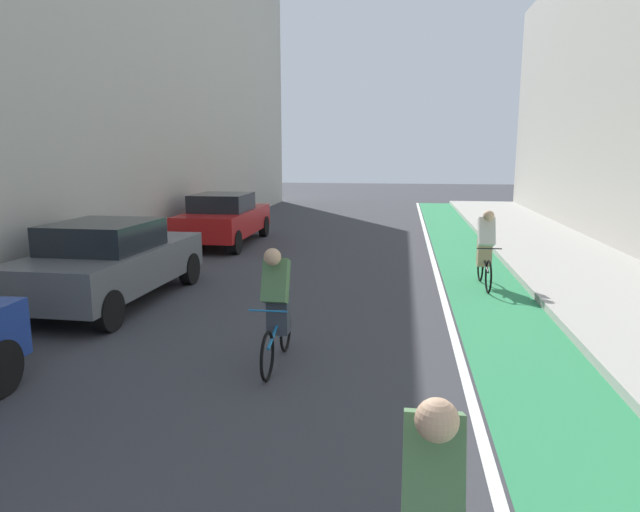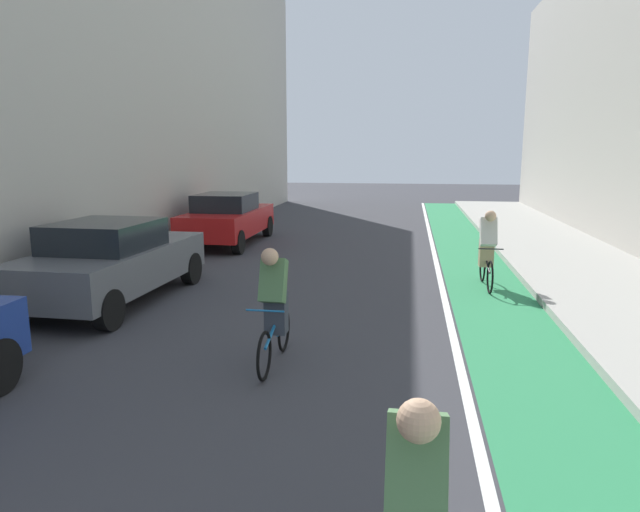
# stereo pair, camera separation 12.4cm
# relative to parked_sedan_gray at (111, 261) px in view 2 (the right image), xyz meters

# --- Properties ---
(ground_plane) EXTENTS (74.85, 74.85, 0.00)m
(ground_plane) POSITION_rel_parked_sedan_gray_xyz_m (3.38, 2.39, -0.78)
(ground_plane) COLOR #38383D
(bike_lane_paint) EXTENTS (1.60, 34.02, 0.00)m
(bike_lane_paint) POSITION_rel_parked_sedan_gray_xyz_m (7.01, 4.39, -0.78)
(bike_lane_paint) COLOR #2D8451
(bike_lane_paint) RESTS_ON ground
(lane_divider_stripe) EXTENTS (0.12, 34.02, 0.00)m
(lane_divider_stripe) POSITION_rel_parked_sedan_gray_xyz_m (6.11, 4.39, -0.78)
(lane_divider_stripe) COLOR white
(lane_divider_stripe) RESTS_ON ground
(sidewalk_right) EXTENTS (3.28, 34.02, 0.14)m
(sidewalk_right) POSITION_rel_parked_sedan_gray_xyz_m (9.45, 4.39, -0.71)
(sidewalk_right) COLOR #A8A59E
(sidewalk_right) RESTS_ON ground
(building_facade_left) EXTENTS (3.00, 34.02, 10.85)m
(building_facade_left) POSITION_rel_parked_sedan_gray_xyz_m (-2.85, 4.39, 4.64)
(building_facade_left) COLOR #B2ADA3
(building_facade_left) RESTS_ON ground
(parked_sedan_gray) EXTENTS (1.97, 4.36, 1.53)m
(parked_sedan_gray) POSITION_rel_parked_sedan_gray_xyz_m (0.00, 0.00, 0.00)
(parked_sedan_gray) COLOR #595B60
(parked_sedan_gray) RESTS_ON ground
(parked_sedan_red) EXTENTS (1.85, 4.45, 1.53)m
(parked_sedan_red) POSITION_rel_parked_sedan_gray_xyz_m (0.00, 6.76, -0.00)
(parked_sedan_red) COLOR red
(parked_sedan_red) RESTS_ON ground
(cyclist_lead) EXTENTS (0.48, 1.66, 1.58)m
(cyclist_lead) POSITION_rel_parked_sedan_gray_xyz_m (5.47, -6.63, 0.06)
(cyclist_lead) COLOR black
(cyclist_lead) RESTS_ON ground
(cyclist_mid) EXTENTS (0.48, 1.67, 1.59)m
(cyclist_mid) POSITION_rel_parked_sedan_gray_xyz_m (3.69, -2.55, 0.02)
(cyclist_mid) COLOR black
(cyclist_mid) RESTS_ON ground
(cyclist_trailing) EXTENTS (0.48, 1.71, 1.61)m
(cyclist_trailing) POSITION_rel_parked_sedan_gray_xyz_m (6.99, 2.30, 0.06)
(cyclist_trailing) COLOR black
(cyclist_trailing) RESTS_ON ground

